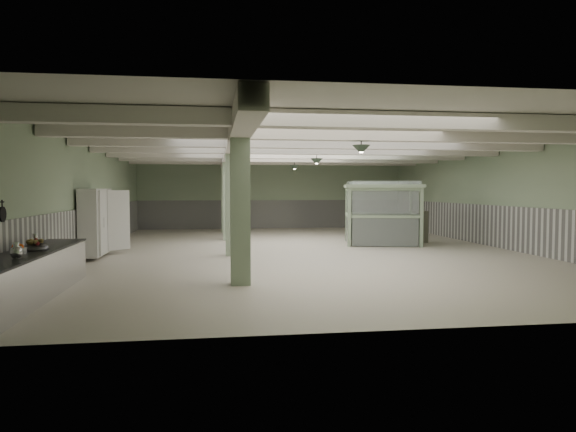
{
  "coord_description": "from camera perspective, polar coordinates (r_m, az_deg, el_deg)",
  "views": [
    {
      "loc": [
        -3.06,
        -17.18,
        2.09
      ],
      "look_at": [
        -0.92,
        -2.33,
        1.3
      ],
      "focal_mm": 32.0,
      "sensor_mm": 36.0,
      "label": 1
    }
  ],
  "objects": [
    {
      "name": "veg_colander",
      "position": [
        11.06,
        -26.22,
        -2.91
      ],
      "size": [
        0.62,
        0.62,
        0.21
      ],
      "primitive_type": null,
      "rotation": [
        0.0,
        0.0,
        -0.42
      ],
      "color": "#3E3D42",
      "rests_on": "prep_counter"
    },
    {
      "name": "ceiling",
      "position": [
        17.51,
        1.91,
        7.96
      ],
      "size": [
        14.0,
        20.0,
        0.02
      ],
      "primitive_type": "cube",
      "color": "beige",
      "rests_on": "wall_back"
    },
    {
      "name": "pendant_mid",
      "position": [
        18.06,
        3.19,
        6.06
      ],
      "size": [
        0.44,
        0.44,
        0.22
      ],
      "primitive_type": "cone",
      "rotation": [
        3.14,
        0.0,
        0.0
      ],
      "color": "#2F3F31",
      "rests_on": "ceiling"
    },
    {
      "name": "beam_f",
      "position": [
        22.43,
        -0.35,
        6.41
      ],
      "size": [
        13.9,
        0.35,
        0.32
      ],
      "primitive_type": "cube",
      "color": "silver",
      "rests_on": "ceiling"
    },
    {
      "name": "girder",
      "position": [
        17.23,
        -6.37,
        7.29
      ],
      "size": [
        0.45,
        19.9,
        0.4
      ],
      "primitive_type": "cube",
      "color": "silver",
      "rests_on": "ceiling"
    },
    {
      "name": "wainscot_back",
      "position": [
        27.36,
        -1.77,
        0.2
      ],
      "size": [
        13.9,
        0.05,
        1.5
      ],
      "primitive_type": "cube",
      "color": "silver",
      "rests_on": "floor"
    },
    {
      "name": "wall_back",
      "position": [
        27.35,
        -1.78,
        2.4
      ],
      "size": [
        14.0,
        0.02,
        3.6
      ],
      "primitive_type": "cube",
      "color": "#97AB89",
      "rests_on": "floor"
    },
    {
      "name": "beam_d",
      "position": [
        17.5,
        1.91,
        7.37
      ],
      "size": [
        13.9,
        0.35,
        0.32
      ],
      "primitive_type": "cube",
      "color": "silver",
      "rests_on": "ceiling"
    },
    {
      "name": "wall_front",
      "position": [
        7.81,
        14.87,
        0.8
      ],
      "size": [
        14.0,
        0.02,
        3.6
      ],
      "primitive_type": "cube",
      "color": "#97AB89",
      "rests_on": "floor"
    },
    {
      "name": "orange_bowl",
      "position": [
        10.66,
        -27.75,
        -3.46
      ],
      "size": [
        0.29,
        0.29,
        0.1
      ],
      "primitive_type": "cylinder",
      "rotation": [
        0.0,
        0.0,
        -0.05
      ],
      "color": "#B2B2B7",
      "rests_on": "prep_counter"
    },
    {
      "name": "beam_b",
      "position": [
        12.63,
        5.94,
        9.05
      ],
      "size": [
        13.9,
        0.35,
        0.32
      ],
      "primitive_type": "cube",
      "color": "silver",
      "rests_on": "ceiling"
    },
    {
      "name": "wainscot_left",
      "position": [
        17.67,
        -20.99,
        -1.54
      ],
      "size": [
        0.05,
        19.9,
        1.5
      ],
      "primitive_type": "cube",
      "color": "silver",
      "rests_on": "floor"
    },
    {
      "name": "floor",
      "position": [
        17.57,
        1.89,
        -3.82
      ],
      "size": [
        20.0,
        20.0,
        0.0
      ],
      "primitive_type": "plane",
      "color": "beige",
      "rests_on": "ground"
    },
    {
      "name": "wall_left",
      "position": [
        17.63,
        -21.13,
        1.87
      ],
      "size": [
        0.02,
        20.0,
        3.6
      ],
      "primitive_type": "cube",
      "color": "#97AB89",
      "rests_on": "floor"
    },
    {
      "name": "skillet_far",
      "position": [
        10.68,
        -29.16,
        0.17
      ],
      "size": [
        0.04,
        0.28,
        0.28
      ],
      "primitive_type": "cylinder",
      "rotation": [
        0.0,
        1.57,
        0.0
      ],
      "color": "black",
      "rests_on": "hook_rail"
    },
    {
      "name": "column_b",
      "position": [
        16.19,
        -6.23,
        1.97
      ],
      "size": [
        0.42,
        0.42,
        3.6
      ],
      "primitive_type": "cube",
      "color": "#8FA585",
      "rests_on": "floor"
    },
    {
      "name": "filing_cabinet",
      "position": [
        20.83,
        14.52,
        -1.14
      ],
      "size": [
        0.4,
        0.57,
        1.24
      ],
      "primitive_type": "cube",
      "rotation": [
        0.0,
        0.0,
        0.0
      ],
      "color": "#5E5E4E",
      "rests_on": "floor"
    },
    {
      "name": "walkin_cooler",
      "position": [
        16.73,
        -20.49,
        -0.9
      ],
      "size": [
        1.01,
        2.19,
        2.01
      ],
      "color": "silver",
      "rests_on": "floor"
    },
    {
      "name": "pitcher_far",
      "position": [
        11.42,
        -26.28,
        -2.52
      ],
      "size": [
        0.28,
        0.3,
        0.3
      ],
      "primitive_type": null,
      "rotation": [
        0.0,
        0.0,
        -0.43
      ],
      "color": "silver",
      "rests_on": "prep_counter"
    },
    {
      "name": "wainscot_right",
      "position": [
        19.94,
        22.04,
        -1.06
      ],
      "size": [
        0.05,
        19.9,
        1.5
      ],
      "primitive_type": "cube",
      "color": "silver",
      "rests_on": "floor"
    },
    {
      "name": "beam_g",
      "position": [
        24.9,
        -1.14,
        6.07
      ],
      "size": [
        13.9,
        0.35,
        0.32
      ],
      "primitive_type": "cube",
      "color": "silver",
      "rests_on": "ceiling"
    },
    {
      "name": "wall_right",
      "position": [
        19.91,
        22.16,
        1.96
      ],
      "size": [
        0.02,
        20.0,
        3.6
      ],
      "primitive_type": "cube",
      "color": "#97AB89",
      "rests_on": "floor"
    },
    {
      "name": "pitcher_near",
      "position": [
        9.84,
        -27.96,
        -3.42
      ],
      "size": [
        0.26,
        0.28,
        0.29
      ],
      "primitive_type": null,
      "rotation": [
        0.0,
        0.0,
        0.32
      ],
      "color": "silver",
      "rests_on": "prep_counter"
    },
    {
      "name": "column_d",
      "position": [
        25.18,
        -6.94,
        2.33
      ],
      "size": [
        0.42,
        0.42,
        3.6
      ],
      "primitive_type": "cube",
      "color": "#8FA585",
      "rests_on": "floor"
    },
    {
      "name": "pendant_back",
      "position": [
        22.97,
        0.72,
        5.4
      ],
      "size": [
        0.44,
        0.44,
        0.22
      ],
      "primitive_type": "cone",
      "rotation": [
        3.14,
        0.0,
        0.0
      ],
      "color": "#2F3F31",
      "rests_on": "ceiling"
    },
    {
      "name": "prep_counter",
      "position": [
        10.88,
        -26.91,
        -5.92
      ],
      "size": [
        0.9,
        5.14,
        0.91
      ],
      "color": "silver",
      "rests_on": "floor"
    },
    {
      "name": "beam_a",
      "position": [
        10.24,
        9.42,
        10.45
      ],
      "size": [
        13.9,
        0.35,
        0.32
      ],
      "primitive_type": "cube",
      "color": "silver",
      "rests_on": "ceiling"
    },
    {
      "name": "beam_e",
      "position": [
        19.96,
        0.64,
        6.83
      ],
      "size": [
        13.9,
        0.35,
        0.32
      ],
      "primitive_type": "cube",
      "color": "silver",
      "rests_on": "ceiling"
    },
    {
      "name": "column_a",
      "position": [
        11.19,
        -5.34,
        1.52
      ],
      "size": [
        0.42,
        0.42,
        3.6
      ],
      "primitive_type": "cube",
      "color": "#8FA585",
      "rests_on": "floor"
    },
    {
      "name": "pendant_front",
      "position": [
        12.72,
        8.13,
        7.32
      ],
      "size": [
        0.44,
        0.44,
        0.22
      ],
      "primitive_type": "cone",
      "rotation": [
        3.14,
        0.0,
        0.0
      ],
      "color": "#2F3F31",
      "rests_on": "ceiling"
    },
    {
      "name": "column_c",
      "position": [
        21.19,
        -6.69,
        2.21
      ],
      "size": [
        0.42,
        0.42,
        3.6
      ],
      "primitive_type": "cube",
      "color": "#8FA585",
      "rests_on": "floor"
    },
    {
      "name": "guard_booth",
      "position": [
        19.78,
        10.41,
        1.49
      ],
      "size": [
        3.26,
        2.93,
        2.39
      ],
      "rotation": [
        0.0,
        0.0,
        -0.21
      ],
      "color": "#95AD8A",
      "rests_on": "floor"
    },
    {
      "name": "beam_c",
      "position": [
        15.05,
        3.59,
        8.08
      ],
      "size": [
        13.9,
        0.35,
        0.32
      ],
      "primitive_type": "cube",
      "color": "silver",
      "rests_on": "ceiling"
    }
  ]
}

